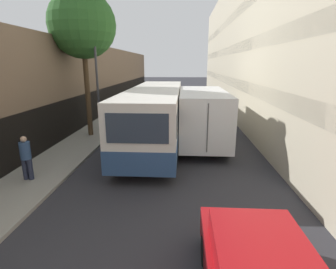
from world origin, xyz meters
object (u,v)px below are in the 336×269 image
bus (156,114)px  box_truck (201,112)px  pedestrian (26,156)px  street_tree_left (82,25)px  panel_van (157,97)px  street_lamp (94,42)px

bus → box_truck: (2.49, 0.82, -0.02)m
pedestrian → street_tree_left: size_ratio=0.20×
bus → box_truck: size_ratio=1.29×
bus → panel_van: bus is taller
box_truck → panel_van: size_ratio=2.16×
pedestrian → street_tree_left: bearing=89.2°
panel_van → bus: bearing=-84.9°
bus → pedestrian: 6.71m
street_lamp → panel_van: bearing=79.2°
bus → street_lamp: (-3.07, 0.03, 3.69)m
bus → street_lamp: bearing=179.4°
box_truck → pedestrian: (-6.54, -6.14, -0.56)m
pedestrian → street_tree_left: street_tree_left is taller
street_lamp → street_tree_left: (-0.90, 0.90, 0.90)m
box_truck → pedestrian: 8.99m
street_lamp → street_tree_left: bearing=135.0°
box_truck → street_tree_left: street_tree_left is taller
box_truck → street_tree_left: (-6.45, 0.11, 4.61)m
box_truck → street_tree_left: bearing=179.0°
bus → pedestrian: bus is taller
street_lamp → pedestrian: bearing=-100.4°
box_truck → panel_van: 10.69m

